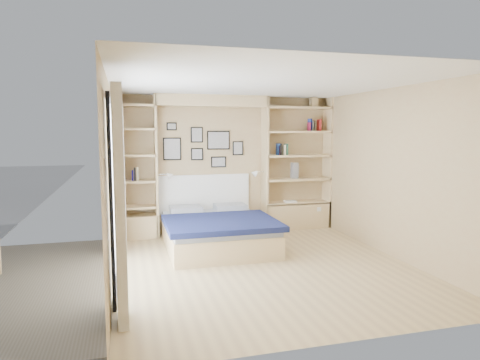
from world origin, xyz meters
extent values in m
plane|color=tan|center=(0.00, 0.00, 0.00)|extent=(4.50, 4.50, 0.00)
plane|color=tan|center=(0.00, 2.25, 1.25)|extent=(4.00, 0.00, 4.00)
plane|color=tan|center=(0.00, -2.25, 1.25)|extent=(4.00, 0.00, 4.00)
plane|color=tan|center=(-2.00, 0.00, 1.25)|extent=(0.00, 4.50, 4.50)
plane|color=tan|center=(2.00, 0.00, 1.25)|extent=(0.00, 4.50, 4.50)
plane|color=white|center=(0.00, 0.00, 2.50)|extent=(4.50, 4.50, 0.00)
cube|color=#D9C089|center=(-1.30, 2.08, 1.25)|extent=(0.04, 0.35, 2.50)
cube|color=#D9C089|center=(0.70, 2.08, 1.25)|extent=(0.04, 0.35, 2.50)
cube|color=#D9C089|center=(-0.30, 2.08, 2.40)|extent=(2.00, 0.35, 0.20)
cube|color=#D9C089|center=(1.98, 2.08, 1.25)|extent=(0.04, 0.35, 2.50)
cube|color=#D9C089|center=(-1.98, 2.08, 1.25)|extent=(0.04, 0.35, 2.50)
cube|color=#D9C089|center=(1.35, 2.08, 0.25)|extent=(1.30, 0.35, 0.50)
cube|color=#D9C089|center=(-1.65, 2.08, 0.20)|extent=(0.70, 0.35, 0.40)
cube|color=black|center=(-1.97, 0.00, 2.23)|extent=(0.04, 2.08, 0.06)
cube|color=black|center=(-1.97, 0.00, 0.03)|extent=(0.04, 2.08, 0.06)
cube|color=black|center=(-1.97, -1.02, 1.10)|extent=(0.04, 0.06, 2.20)
cube|color=black|center=(-1.97, 1.02, 1.10)|extent=(0.04, 0.06, 2.20)
cube|color=silver|center=(-1.98, 0.00, 1.12)|extent=(0.01, 2.00, 2.20)
cube|color=white|center=(-1.88, -1.30, 1.15)|extent=(0.10, 0.45, 2.30)
cube|color=white|center=(-1.88, 1.30, 1.15)|extent=(0.10, 0.45, 2.30)
cube|color=#D9C089|center=(1.35, 2.08, 0.50)|extent=(1.30, 0.35, 0.04)
cube|color=#D9C089|center=(1.35, 2.08, 0.95)|extent=(1.30, 0.35, 0.04)
cube|color=#D9C089|center=(1.35, 2.08, 1.40)|extent=(1.30, 0.35, 0.04)
cube|color=#D9C089|center=(1.35, 2.08, 1.85)|extent=(1.30, 0.35, 0.04)
cube|color=#D9C089|center=(1.35, 2.08, 2.30)|extent=(1.30, 0.35, 0.04)
cube|color=#D9C089|center=(-1.65, 2.08, 0.55)|extent=(0.70, 0.35, 0.04)
cube|color=#D9C089|center=(-1.65, 2.08, 1.00)|extent=(0.70, 0.35, 0.04)
cube|color=#D9C089|center=(-1.65, 2.08, 1.45)|extent=(0.70, 0.35, 0.04)
cube|color=#D9C089|center=(-1.65, 2.08, 1.90)|extent=(0.70, 0.35, 0.04)
cube|color=#D9C089|center=(-1.65, 2.08, 2.30)|extent=(0.70, 0.35, 0.04)
cube|color=#D9C089|center=(-0.43, 1.13, 0.17)|extent=(1.60, 2.00, 0.35)
cube|color=#9CA1AA|center=(-0.43, 1.13, 0.40)|extent=(1.56, 1.96, 0.10)
cube|color=#141B45|center=(-0.43, 0.79, 0.47)|extent=(1.70, 1.40, 0.08)
cube|color=#9CA1AA|center=(-0.83, 1.83, 0.51)|extent=(0.55, 0.40, 0.12)
cube|color=#9CA1AA|center=(-0.03, 1.83, 0.51)|extent=(0.55, 0.40, 0.12)
cube|color=white|center=(-0.43, 2.22, 0.72)|extent=(1.70, 0.04, 0.70)
cube|color=black|center=(-1.00, 2.23, 1.55)|extent=(0.32, 0.02, 0.40)
cube|color=gray|center=(-1.00, 2.21, 1.55)|extent=(0.28, 0.01, 0.36)
cube|color=black|center=(-0.55, 2.23, 1.80)|extent=(0.22, 0.02, 0.28)
cube|color=gray|center=(-0.55, 2.21, 1.80)|extent=(0.18, 0.01, 0.24)
cube|color=black|center=(-0.55, 2.23, 1.45)|extent=(0.22, 0.02, 0.22)
cube|color=gray|center=(-0.55, 2.21, 1.45)|extent=(0.18, 0.01, 0.18)
cube|color=black|center=(-0.15, 2.23, 1.70)|extent=(0.42, 0.02, 0.34)
cube|color=gray|center=(-0.15, 2.21, 1.70)|extent=(0.38, 0.01, 0.30)
cube|color=black|center=(-0.15, 2.23, 1.30)|extent=(0.28, 0.02, 0.20)
cube|color=gray|center=(-0.15, 2.21, 1.30)|extent=(0.24, 0.01, 0.16)
cube|color=black|center=(0.22, 2.23, 1.55)|extent=(0.20, 0.02, 0.26)
cube|color=gray|center=(0.22, 2.21, 1.55)|extent=(0.16, 0.01, 0.22)
cube|color=black|center=(-1.00, 2.23, 1.95)|extent=(0.18, 0.02, 0.14)
cube|color=gray|center=(-1.00, 2.21, 1.95)|extent=(0.14, 0.01, 0.10)
cylinder|color=silver|center=(-1.16, 2.00, 1.12)|extent=(0.20, 0.02, 0.02)
cone|color=white|center=(-1.06, 2.00, 1.10)|extent=(0.13, 0.12, 0.15)
cylinder|color=silver|center=(0.56, 2.00, 1.12)|extent=(0.20, 0.02, 0.02)
cone|color=white|center=(0.46, 2.00, 1.10)|extent=(0.13, 0.12, 0.15)
cube|color=#A51E1E|center=(0.96, 2.07, 1.50)|extent=(0.02, 0.15, 0.17)
cube|color=navy|center=(0.96, 2.07, 1.53)|extent=(0.03, 0.15, 0.22)
cube|color=black|center=(0.99, 2.07, 1.53)|extent=(0.03, 0.15, 0.21)
cube|color=#BFB28C|center=(1.07, 2.07, 1.52)|extent=(0.04, 0.15, 0.19)
cube|color=#26593F|center=(1.12, 2.07, 1.52)|extent=(0.03, 0.15, 0.21)
cube|color=#A6204F|center=(1.59, 2.07, 1.95)|extent=(0.02, 0.15, 0.16)
cube|color=navy|center=(1.60, 2.07, 1.99)|extent=(0.03, 0.15, 0.23)
cube|color=black|center=(1.66, 2.07, 1.97)|extent=(0.03, 0.15, 0.19)
cube|color=#BFB28C|center=(1.66, 2.07, 1.96)|extent=(0.04, 0.15, 0.19)
cube|color=#A51E1E|center=(1.79, 2.07, 1.98)|extent=(0.03, 0.15, 0.22)
cube|color=navy|center=(-1.70, 2.07, 1.11)|extent=(0.02, 0.15, 0.18)
cube|color=black|center=(-1.66, 2.07, 1.13)|extent=(0.03, 0.15, 0.22)
cube|color=#BFB28C|center=(-1.62, 2.07, 1.13)|extent=(0.03, 0.15, 0.23)
cube|color=#D9C089|center=(1.66, 2.07, 2.40)|extent=(0.13, 0.13, 0.15)
cone|color=#D9C089|center=(1.66, 2.07, 2.51)|extent=(0.20, 0.20, 0.08)
cube|color=slate|center=(1.30, 2.07, 1.12)|extent=(0.12, 0.12, 0.30)
cube|color=white|center=(1.20, 2.02, 0.54)|extent=(0.22, 0.16, 0.03)
cylinder|color=tan|center=(-3.41, 0.45, 0.22)|extent=(0.07, 0.15, 0.43)
camera|label=1|loc=(-1.82, -5.48, 1.87)|focal=32.00mm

